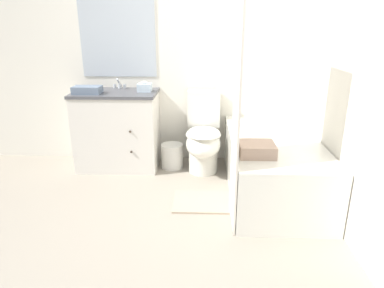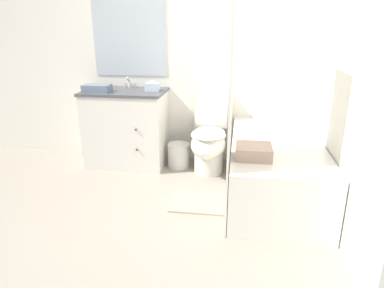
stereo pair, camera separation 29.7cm
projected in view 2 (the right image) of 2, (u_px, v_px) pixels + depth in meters
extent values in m
plane|color=gray|center=(169.00, 244.00, 2.43)|extent=(14.00, 14.00, 0.00)
cube|color=white|center=(199.00, 48.00, 3.64)|extent=(8.00, 0.05, 2.50)
cube|color=#B2BCC6|center=(129.00, 32.00, 3.66)|extent=(0.80, 0.01, 0.93)
cube|color=white|center=(341.00, 56.00, 2.66)|extent=(0.05, 2.71, 2.50)
cube|color=silver|center=(127.00, 129.00, 3.75)|extent=(0.84, 0.53, 0.80)
cube|color=#4C4C51|center=(125.00, 92.00, 3.61)|extent=(0.86, 0.55, 0.03)
cylinder|color=silver|center=(125.00, 95.00, 3.63)|extent=(0.32, 0.32, 0.10)
sphere|color=#382D23|center=(136.00, 130.00, 3.44)|extent=(0.02, 0.02, 0.02)
sphere|color=#382D23|center=(137.00, 150.00, 3.51)|extent=(0.02, 0.02, 0.02)
cylinder|color=silver|center=(130.00, 85.00, 3.79)|extent=(0.04, 0.04, 0.04)
cylinder|color=silver|center=(129.00, 80.00, 3.73)|extent=(0.02, 0.11, 0.09)
cylinder|color=silver|center=(125.00, 85.00, 3.80)|extent=(0.03, 0.03, 0.04)
cylinder|color=silver|center=(135.00, 85.00, 3.78)|extent=(0.03, 0.03, 0.04)
cylinder|color=silver|center=(209.00, 161.00, 3.60)|extent=(0.30, 0.30, 0.24)
ellipsoid|color=silver|center=(208.00, 144.00, 3.47)|extent=(0.35, 0.51, 0.27)
torus|color=silver|center=(208.00, 135.00, 3.44)|extent=(0.35, 0.35, 0.04)
cube|color=silver|center=(212.00, 108.00, 3.70)|extent=(0.35, 0.18, 0.39)
ellipsoid|color=silver|center=(208.00, 133.00, 3.43)|extent=(0.34, 0.48, 0.02)
cube|color=silver|center=(274.00, 168.00, 3.09)|extent=(0.78, 1.59, 0.51)
cube|color=#A5A7A2|center=(277.00, 142.00, 3.01)|extent=(0.66, 1.47, 0.01)
cube|color=silver|center=(231.00, 96.00, 2.38)|extent=(0.02, 0.44, 2.00)
cylinder|color=silver|center=(179.00, 155.00, 3.73)|extent=(0.24, 0.24, 0.26)
cube|color=silver|center=(153.00, 87.00, 3.57)|extent=(0.14, 0.13, 0.08)
ellipsoid|color=white|center=(152.00, 82.00, 3.55)|extent=(0.06, 0.04, 0.03)
cube|color=slate|center=(97.00, 88.00, 3.52)|extent=(0.27, 0.17, 0.07)
cube|color=tan|center=(254.00, 151.00, 2.62)|extent=(0.28, 0.26, 0.10)
cube|color=tan|center=(203.00, 202.00, 2.99)|extent=(0.54, 0.40, 0.02)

